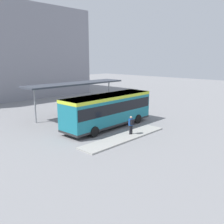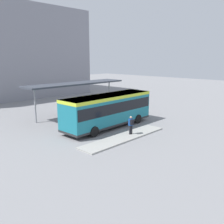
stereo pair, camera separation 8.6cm
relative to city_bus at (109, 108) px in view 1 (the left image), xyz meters
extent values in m
plane|color=gray|center=(-0.01, 0.00, -1.86)|extent=(120.00, 120.00, 0.00)
cube|color=#9E9E99|center=(-1.51, -3.38, -1.80)|extent=(9.01, 1.80, 0.12)
cube|color=#197284|center=(-0.01, 0.00, -0.09)|extent=(10.07, 2.76, 2.84)
cube|color=#C6DB33|center=(-0.01, 0.00, 1.18)|extent=(10.09, 2.78, 0.30)
cube|color=black|center=(-0.01, 0.00, 0.25)|extent=(9.87, 2.79, 0.99)
cube|color=black|center=(4.98, 0.09, 0.25)|extent=(0.12, 2.38, 1.09)
cube|color=#28282B|center=(-0.01, 0.00, -1.41)|extent=(10.08, 2.77, 0.20)
cylinder|color=black|center=(3.07, 1.30, -1.40)|extent=(0.94, 0.30, 0.93)
cylinder|color=black|center=(3.12, -1.18, -1.40)|extent=(0.94, 0.30, 0.93)
cylinder|color=black|center=(-3.14, 1.18, -1.40)|extent=(0.94, 0.30, 0.93)
cylinder|color=black|center=(-3.09, -1.30, -1.40)|extent=(0.94, 0.30, 0.93)
cylinder|color=#232328|center=(-0.68, -3.29, -1.35)|extent=(0.15, 0.15, 0.79)
cylinder|color=#232328|center=(-0.51, -3.33, -1.35)|extent=(0.15, 0.15, 0.79)
cube|color=#194799|center=(-0.59, -3.31, -0.66)|extent=(0.44, 0.31, 0.59)
cube|color=black|center=(-0.65, -3.50, -0.63)|extent=(0.34, 0.26, 0.45)
sphere|color=tan|center=(-0.59, -3.31, -0.23)|extent=(0.21, 0.21, 0.21)
torus|color=black|center=(7.04, 2.15, -1.49)|extent=(0.18, 0.75, 0.76)
torus|color=black|center=(7.22, 3.16, -1.49)|extent=(0.18, 0.75, 0.76)
cylinder|color=orange|center=(7.13, 2.66, -1.24)|extent=(0.17, 0.80, 0.04)
cylinder|color=orange|center=(7.16, 2.84, -1.31)|extent=(0.04, 0.04, 0.37)
cube|color=black|center=(7.16, 2.84, -1.12)|extent=(0.10, 0.19, 0.04)
cylinder|color=orange|center=(7.06, 2.25, -1.16)|extent=(0.48, 0.12, 0.03)
torus|color=black|center=(7.35, 3.89, -1.52)|extent=(0.13, 0.69, 0.69)
torus|color=black|center=(7.46, 2.96, -1.52)|extent=(0.13, 0.69, 0.69)
cylinder|color=#287F3D|center=(7.41, 3.43, -1.30)|extent=(0.12, 0.73, 0.04)
cylinder|color=#287F3D|center=(7.43, 3.26, -1.36)|extent=(0.04, 0.04, 0.34)
cube|color=black|center=(7.43, 3.26, -1.19)|extent=(0.09, 0.19, 0.04)
cylinder|color=#287F3D|center=(7.36, 3.80, -1.22)|extent=(0.48, 0.09, 0.03)
cube|color=#383D47|center=(1.42, 6.67, 1.85)|extent=(12.91, 2.76, 0.18)
cylinder|color=gray|center=(-4.07, 6.67, -0.05)|extent=(0.16, 0.16, 3.63)
cylinder|color=gray|center=(6.90, 6.67, -0.05)|extent=(0.16, 0.16, 3.63)
cylinder|color=slate|center=(3.11, 4.30, -1.58)|extent=(0.72, 0.72, 0.57)
sphere|color=#337F38|center=(3.11, 4.30, -0.98)|extent=(0.83, 0.83, 0.83)
cylinder|color=slate|center=(4.75, 4.60, -1.54)|extent=(0.83, 0.83, 0.64)
sphere|color=#235B28|center=(4.75, 4.60, -0.86)|extent=(0.96, 0.96, 0.96)
cube|color=gray|center=(2.10, 28.34, 5.72)|extent=(27.01, 15.81, 15.17)
camera|label=1|loc=(-16.94, -16.56, 4.83)|focal=40.00mm
camera|label=2|loc=(-16.88, -16.63, 4.83)|focal=40.00mm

